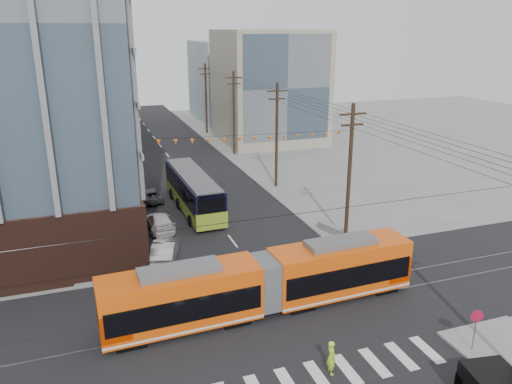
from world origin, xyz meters
TOP-DOWN VIEW (x-y plane):
  - ground at (0.00, 0.00)m, footprint 160.00×160.00m
  - bg_bldg_nw_near at (-17.00, 52.00)m, footprint 18.00×16.00m
  - bg_bldg_ne_near at (16.00, 48.00)m, footprint 14.00×14.00m
  - bg_bldg_nw_far at (-14.00, 72.00)m, footprint 16.00×18.00m
  - bg_bldg_ne_far at (18.00, 68.00)m, footprint 16.00×16.00m
  - utility_pole_far at (8.50, 56.00)m, footprint 0.30×0.30m
  - streetcar at (-1.16, 3.53)m, footprint 19.21×3.36m
  - city_bus at (-1.26, 22.37)m, footprint 3.02×12.62m
  - parked_car_silver at (-5.63, 12.49)m, footprint 2.99×4.99m
  - parked_car_white at (-5.09, 18.37)m, footprint 2.17×4.92m
  - parked_car_grey at (-4.91, 26.05)m, footprint 2.47×4.56m
  - pedestrian at (-0.10, -2.94)m, footprint 0.48×0.69m
  - stop_sign at (7.71, -3.91)m, footprint 0.89×0.89m
  - jersey_barrier at (8.30, 12.28)m, footprint 1.92×3.69m

SIDE VIEW (x-z plane):
  - ground at x=0.00m, z-range 0.00..0.00m
  - jersey_barrier at x=8.30m, z-range 0.00..0.72m
  - parked_car_grey at x=-4.91m, z-range 0.00..1.21m
  - parked_car_white at x=-5.09m, z-range 0.00..1.41m
  - parked_car_silver at x=-5.63m, z-range 0.00..1.55m
  - pedestrian at x=-0.10m, z-range 0.00..1.82m
  - stop_sign at x=7.71m, z-range 0.00..2.33m
  - city_bus at x=-1.26m, z-range 0.00..3.56m
  - streetcar at x=-1.16m, z-range 0.00..3.69m
  - utility_pole_far at x=8.50m, z-range 0.00..11.00m
  - bg_bldg_ne_far at x=18.00m, z-range 0.00..14.00m
  - bg_bldg_ne_near at x=16.00m, z-range 0.00..16.00m
  - bg_bldg_nw_near at x=-17.00m, z-range 0.00..18.00m
  - bg_bldg_nw_far at x=-14.00m, z-range 0.00..20.00m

